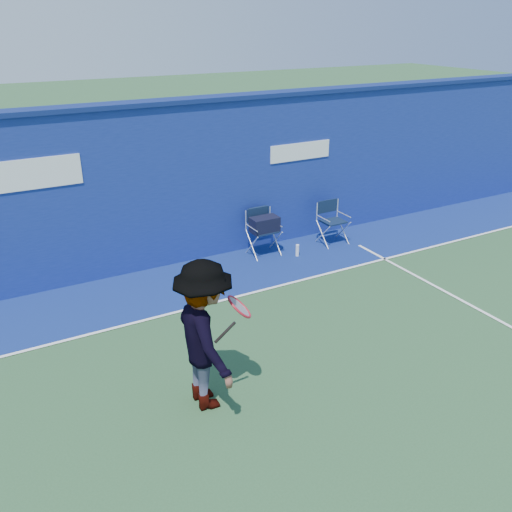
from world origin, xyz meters
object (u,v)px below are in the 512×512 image
directors_chair_left (264,236)px  water_bottle (297,250)px  directors_chair_right (332,230)px  tennis_player (205,336)px

directors_chair_left → water_bottle: directors_chair_left is taller
directors_chair_right → tennis_player: tennis_player is taller
directors_chair_left → directors_chair_right: bearing=-6.2°
directors_chair_left → water_bottle: (0.54, -0.42, -0.27)m
tennis_player → directors_chair_left: bearing=52.0°
directors_chair_left → directors_chair_right: size_ratio=1.05×
directors_chair_left → directors_chair_right: directors_chair_left is taller
water_bottle → tennis_player: bearing=-136.4°
directors_chair_right → water_bottle: 1.07m
directors_chair_right → tennis_player: size_ratio=0.46×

